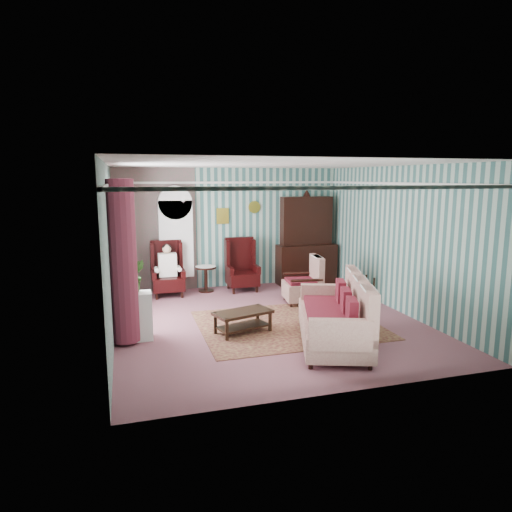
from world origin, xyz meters
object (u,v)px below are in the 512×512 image
object	(u,v)px
dresser_hutch	(307,237)
plant_stand	(135,316)
wingback_right	(242,265)
floral_armchair	(302,280)
sofa	(333,313)
seated_woman	(168,270)
wingback_left	(168,269)
nest_table	(362,288)
bookcase	(176,244)
round_side_table	(206,279)
coffee_table	(243,322)

from	to	relation	value
dresser_hutch	plant_stand	world-z (taller)	dresser_hutch
wingback_right	floral_armchair	world-z (taller)	wingback_right
wingback_right	sofa	xyz separation A→B (m)	(0.50, -3.87, -0.09)
seated_woman	sofa	distance (m)	4.48
wingback_left	nest_table	distance (m)	4.37
wingback_left	floral_armchair	xyz separation A→B (m)	(2.71, -1.42, -0.11)
floral_armchair	seated_woman	bearing A→B (deg)	69.55
wingback_left	nest_table	size ratio (longest dim) A/B	2.31
seated_woman	plant_stand	world-z (taller)	seated_woman
nest_table	wingback_right	bearing A→B (deg)	146.25
dresser_hutch	plant_stand	xyz separation A→B (m)	(-4.30, -3.02, -0.78)
sofa	floral_armchair	size ratio (longest dim) A/B	2.19
bookcase	round_side_table	xyz separation A→B (m)	(0.65, -0.24, -0.82)
nest_table	plant_stand	world-z (taller)	plant_stand
round_side_table	wingback_right	bearing A→B (deg)	-10.01
wingback_left	nest_table	xyz separation A→B (m)	(4.07, -1.55, -0.35)
wingback_right	seated_woman	distance (m)	1.75
wingback_right	coffee_table	bearing A→B (deg)	-104.36
seated_woman	floral_armchair	world-z (taller)	seated_woman
nest_table	floral_armchair	xyz separation A→B (m)	(-1.36, 0.13, 0.24)
floral_armchair	round_side_table	bearing A→B (deg)	56.29
bookcase	wingback_left	bearing A→B (deg)	-122.66
dresser_hutch	sofa	bearing A→B (deg)	-106.79
wingback_left	round_side_table	world-z (taller)	wingback_left
bookcase	plant_stand	world-z (taller)	bookcase
seated_woman	sofa	world-z (taller)	seated_woman
bookcase	seated_woman	xyz separation A→B (m)	(-0.25, -0.39, -0.53)
seated_woman	plant_stand	xyz separation A→B (m)	(-0.80, -2.75, -0.19)
wingback_right	nest_table	bearing A→B (deg)	-33.75
plant_stand	sofa	size ratio (longest dim) A/B	0.36
round_side_table	coffee_table	world-z (taller)	round_side_table
dresser_hutch	sofa	xyz separation A→B (m)	(-1.25, -4.14, -0.65)
round_side_table	floral_armchair	size ratio (longest dim) A/B	0.59
plant_stand	floral_armchair	distance (m)	3.76
plant_stand	floral_armchair	size ratio (longest dim) A/B	0.78
nest_table	sofa	world-z (taller)	sofa
seated_woman	bookcase	bearing A→B (deg)	57.34
dresser_hutch	wingback_left	xyz separation A→B (m)	(-3.50, -0.27, -0.55)
plant_stand	coffee_table	world-z (taller)	plant_stand
nest_table	sofa	size ratio (longest dim) A/B	0.24
dresser_hutch	plant_stand	size ratio (longest dim) A/B	2.95
round_side_table	nest_table	world-z (taller)	round_side_table
sofa	plant_stand	bearing A→B (deg)	88.86
dresser_hutch	round_side_table	world-z (taller)	dresser_hutch
nest_table	dresser_hutch	bearing A→B (deg)	107.39
nest_table	floral_armchair	world-z (taller)	floral_armchair
plant_stand	round_side_table	bearing A→B (deg)	59.62
dresser_hutch	nest_table	bearing A→B (deg)	-72.61
dresser_hutch	floral_armchair	distance (m)	1.98
coffee_table	dresser_hutch	bearing A→B (deg)	52.02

